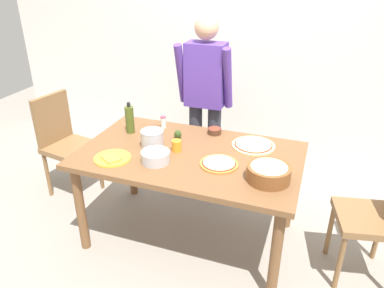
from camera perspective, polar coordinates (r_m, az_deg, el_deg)
The scene contains 18 objects.
ground at distance 3.14m, azimuth -0.32°, elevation -13.73°, with size 8.00×8.00×0.00m, color gray.
wall_back at distance 4.01m, azimuth 7.89°, elevation 15.75°, with size 5.60×0.10×2.60m, color silver.
dining_table at distance 2.76m, azimuth -0.36°, elevation -3.06°, with size 1.60×0.96×0.76m.
person_cook at distance 3.34m, azimuth 2.03°, elevation 7.42°, with size 0.49×0.25×1.62m.
chair_wooden_left at distance 3.62m, azimuth -18.95°, elevation 0.65°, with size 0.46×0.46×0.95m.
chair_wooden_right at distance 2.78m, azimuth 26.85°, elevation -9.17°, with size 0.47×0.47×0.95m.
pizza_raw_on_board at distance 2.85m, azimuth 9.34°, elevation -0.17°, with size 0.32×0.32×0.02m.
pizza_cooked_on_tray at distance 2.57m, azimuth 4.14°, elevation -2.99°, with size 0.27×0.27×0.02m.
plate_with_slice at distance 2.69m, azimuth -12.07°, elevation -2.11°, with size 0.26×0.26×0.02m.
popcorn_bowl at distance 2.41m, azimuth 11.61°, elevation -4.15°, with size 0.28×0.28×0.11m.
mixing_bowl_steel at distance 2.59m, azimuth -5.59°, elevation -1.94°, with size 0.20×0.20×0.08m.
small_sauce_bowl at distance 3.01m, azimuth 3.46°, elevation 2.09°, with size 0.11×0.11×0.06m.
olive_oil_bottle at distance 3.04m, azimuth -9.47°, elevation 3.74°, with size 0.07×0.07×0.26m.
steel_pot at distance 2.80m, azimuth -6.08°, elevation 0.87°, with size 0.17×0.17×0.13m.
cup_orange at distance 2.73m, azimuth -2.41°, elevation -0.29°, with size 0.07×0.07×0.09m, color orange.
cup_small_brown at distance 3.00m, azimuth -5.74°, elevation 2.16°, with size 0.07×0.07×0.09m, color brown.
salt_shaker at distance 3.11m, azimuth -4.40°, elevation 3.38°, with size 0.04×0.04×0.11m.
avocado at distance 2.92m, azimuth -2.18°, elevation 1.46°, with size 0.06×0.06×0.07m, color #2D4219.
Camera 1 is at (0.84, -2.25, 2.03)m, focal length 34.99 mm.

